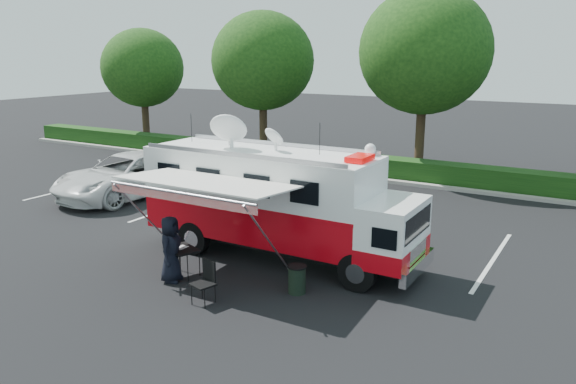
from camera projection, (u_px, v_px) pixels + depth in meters
name	position (u px, v px, depth m)	size (l,w,h in m)	color
ground_plane	(279.00, 258.00, 16.63)	(120.00, 120.00, 0.00)	black
back_border	(447.00, 73.00, 25.63)	(60.00, 6.14, 8.87)	#9E998E
stall_lines	(312.00, 228.00, 19.38)	(24.12, 5.50, 0.01)	silver
command_truck	(277.00, 201.00, 16.25)	(8.40, 2.31, 4.03)	black
awning	(203.00, 185.00, 14.40)	(4.58, 2.39, 2.77)	silver
white_suv	(129.00, 196.00, 23.77)	(2.96, 6.42, 1.79)	silver
person	(172.00, 281.00, 14.95)	(0.87, 0.57, 1.79)	black
folding_table	(182.00, 250.00, 15.10)	(1.11, 0.95, 0.80)	black
folding_chair	(206.00, 278.00, 13.54)	(0.62, 0.65, 1.05)	black
trash_bin	(297.00, 279.00, 14.12)	(0.48, 0.48, 0.72)	black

